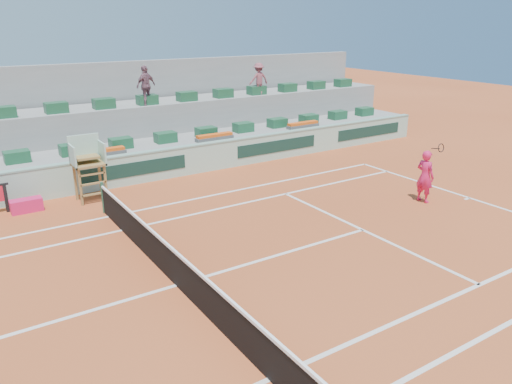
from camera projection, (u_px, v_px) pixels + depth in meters
ground at (176, 285)px, 12.47m from camera, size 90.00×90.00×0.00m
seating_tier_lower at (69, 164)px, 20.76m from camera, size 36.00×4.00×1.20m
seating_tier_upper at (58, 140)px, 21.80m from camera, size 36.00×2.40×2.60m
stadium_back_wall at (47, 114)px, 22.78m from camera, size 36.00×0.40×4.40m
player_bag at (27, 205)px, 17.21m from camera, size 1.03×0.46×0.46m
spectator_mid at (146, 86)px, 22.44m from camera, size 1.13×0.78×1.78m
spectator_right at (259, 79)px, 25.65m from camera, size 1.08×0.66×1.63m
court_lines at (176, 285)px, 12.47m from camera, size 23.89×11.09×0.01m
tennis_net at (175, 267)px, 12.30m from camera, size 0.10×11.97×1.10m
advertising_hoarding at (83, 176)px, 19.02m from camera, size 36.00×0.34×1.26m
umpire_chair at (87, 159)px, 17.91m from camera, size 1.10×0.90×2.40m
seat_row_lower at (72, 150)px, 19.78m from camera, size 32.90×0.60×0.44m
seat_row_upper at (56, 108)px, 20.83m from camera, size 32.90×0.60×0.44m
flower_planters at (36, 162)px, 18.40m from camera, size 26.80×0.36×0.28m
tennis_player at (425, 176)px, 17.95m from camera, size 0.50×0.92×2.28m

